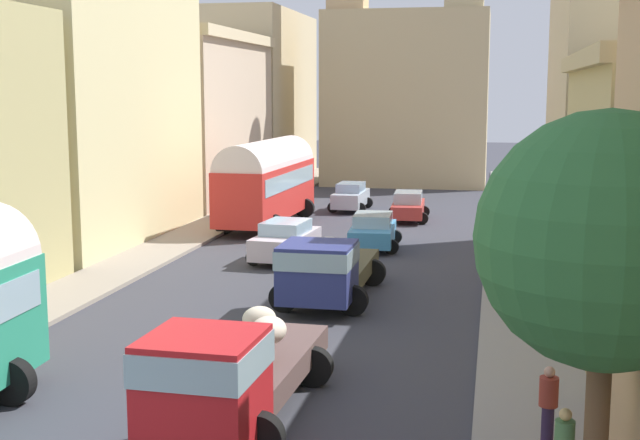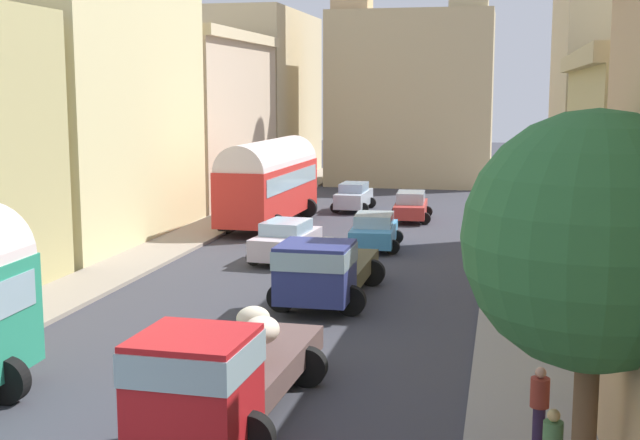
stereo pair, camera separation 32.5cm
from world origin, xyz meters
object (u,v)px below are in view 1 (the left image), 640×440
Objects in this scene: pedestrian_0 at (499,220)px; pedestrian_1 at (548,406)px; cargo_truck_0 at (229,370)px; car_1 at (408,206)px; car_2 at (286,240)px; cargo_truck_1 at (326,268)px; car_0 at (373,231)px; car_3 at (351,196)px; parked_bus_1 at (267,178)px.

pedestrian_0 is 22.32m from pedestrian_1.
cargo_truck_0 is 1.70× the size of car_1.
car_2 is 19.15m from pedestrian_1.
pedestrian_1 is at bearing -0.86° from cargo_truck_0.
cargo_truck_1 is 1.65× the size of car_0.
pedestrian_1 reaches higher than car_2.
pedestrian_0 reaches higher than car_1.
car_1 is 28.90m from pedestrian_1.
cargo_truck_0 reaches higher than car_0.
cargo_truck_0 is at bearing -84.81° from car_3.
car_3 reaches higher than car_0.
pedestrian_0 is at bearing -15.17° from parked_bus_1.
pedestrian_0 is 1.04× the size of pedestrian_1.
cargo_truck_0 reaches higher than pedestrian_0.
car_3 is (3.19, 6.12, -1.56)m from parked_bus_1.
car_0 is 4.48m from car_2.
pedestrian_1 is at bearing -73.30° from car_0.
cargo_truck_1 reaches higher than car_1.
parked_bus_1 is 2.34× the size of car_0.
car_1 is (0.68, 8.18, -0.01)m from car_0.
car_1 is (0.68, 28.30, -0.48)m from cargo_truck_0.
pedestrian_0 is (8.26, 5.43, 0.25)m from car_2.
cargo_truck_1 reaches higher than car_3.
car_1 is at bearing 24.19° from parked_bus_1.
pedestrian_0 is (5.27, 2.10, 0.30)m from car_0.
cargo_truck_0 is 6.07m from pedestrian_1.
parked_bus_1 is 5.29× the size of pedestrian_0.
car_0 is 11.63m from car_3.
pedestrian_0 is at bearing 21.70° from car_0.
parked_bus_1 reaches higher than car_2.
pedestrian_1 is at bearing -79.26° from car_1.
parked_bus_1 is 7.54m from car_1.
pedestrian_0 reaches higher than car_0.
car_2 is at bearing 118.22° from pedestrian_1.
car_3 is at bearing 131.48° from pedestrian_0.
parked_bus_1 is at bearing -117.55° from car_3.
car_2 is at bearing 100.11° from cargo_truck_0.
pedestrian_0 reaches higher than car_3.
car_2 is at bearing -70.25° from parked_bus_1.
parked_bus_1 is 16.13m from cargo_truck_1.
cargo_truck_0 is 10.33m from cargo_truck_1.
car_1 is at bearing 100.74° from pedestrian_1.
cargo_truck_1 reaches higher than pedestrian_1.
cargo_truck_0 is at bearing -90.00° from car_0.
cargo_truck_0 is 3.80× the size of pedestrian_0.
cargo_truck_1 is 13.04m from pedestrian_0.
cargo_truck_0 reaches higher than cargo_truck_1.
car_2 is (-3.67, -11.52, 0.06)m from car_1.
car_3 is (0.14, 14.61, -0.02)m from car_2.
car_1 is 0.97× the size of car_2.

